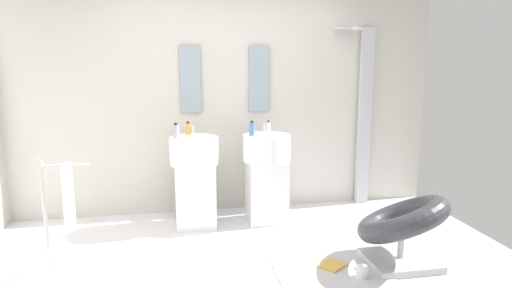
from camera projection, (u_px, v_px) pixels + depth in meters
ground_plane at (251, 274)px, 3.67m from camera, size 4.80×3.60×0.04m
rear_partition at (224, 96)px, 5.01m from camera, size 4.80×0.10×2.60m
pedestal_sink_left at (195, 178)px, 4.60m from camera, size 0.49×0.49×1.03m
pedestal_sink_right at (267, 174)px, 4.74m from camera, size 0.49×0.49×1.03m
vanity_mirror_left at (190, 80)px, 4.84m from camera, size 0.22×0.03×0.71m
vanity_mirror_right at (259, 79)px, 4.98m from camera, size 0.22×0.03×0.71m
shower_column at (364, 113)px, 5.23m from camera, size 0.49×0.24×2.05m
lounge_chair at (402, 225)px, 3.73m from camera, size 1.10×1.10×0.65m
towel_rack at (65, 199)px, 3.51m from camera, size 0.37×0.22×0.95m
area_rug at (333, 274)px, 3.61m from camera, size 0.90×0.81×0.01m
magazine_ochre at (332, 265)px, 3.73m from camera, size 0.27×0.26×0.02m
coffee_mug at (362, 272)px, 3.54m from camera, size 0.09×0.09×0.09m
soap_bottle_green at (176, 133)px, 4.47m from camera, size 0.05×0.05×0.12m
soap_bottle_blue at (252, 129)px, 4.60m from camera, size 0.06×0.06×0.16m
soap_bottle_grey at (176, 131)px, 4.47m from camera, size 0.06×0.06×0.15m
soap_bottle_clear at (268, 127)px, 4.81m from camera, size 0.04×0.04×0.13m
soap_bottle_amber at (188, 129)px, 4.64m from camera, size 0.05×0.05×0.14m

